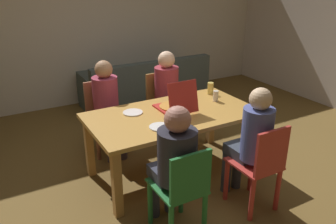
{
  "coord_description": "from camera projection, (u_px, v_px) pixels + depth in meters",
  "views": [
    {
      "loc": [
        -1.73,
        -2.99,
        2.17
      ],
      "look_at": [
        0.0,
        0.1,
        0.72
      ],
      "focal_mm": 37.16,
      "sensor_mm": 36.0,
      "label": 1
    }
  ],
  "objects": [
    {
      "name": "plate_0",
      "position": [
        160.0,
        127.0,
        3.39
      ],
      "size": [
        0.22,
        0.22,
        0.01
      ],
      "color": "white",
      "rests_on": "dining_table"
    },
    {
      "name": "drinking_glass_1",
      "position": [
        210.0,
        88.0,
        4.28
      ],
      "size": [
        0.07,
        0.07,
        0.15
      ],
      "primitive_type": "cylinder",
      "color": "#E0C45B",
      "rests_on": "dining_table"
    },
    {
      "name": "chair_1",
      "position": [
        260.0,
        167.0,
        3.23
      ],
      "size": [
        0.39,
        0.44,
        0.9
      ],
      "color": "#B7342D",
      "rests_on": "ground"
    },
    {
      "name": "couch",
      "position": [
        145.0,
        88.0,
        5.97
      ],
      "size": [
        2.09,
        0.9,
        0.82
      ],
      "color": "#45514D",
      "rests_on": "ground"
    },
    {
      "name": "dining_table",
      "position": [
        173.0,
        121.0,
        3.77
      ],
      "size": [
        1.81,
        0.99,
        0.74
      ],
      "color": "#B78338",
      "rests_on": "ground"
    },
    {
      "name": "chair_2",
      "position": [
        105.0,
        113.0,
        4.39
      ],
      "size": [
        0.45,
        0.39,
        0.89
      ],
      "color": "#95573C",
      "rests_on": "ground"
    },
    {
      "name": "person_2",
      "position": [
        107.0,
        101.0,
        4.2
      ],
      "size": [
        0.31,
        0.5,
        1.18
      ],
      "color": "#3A313F",
      "rests_on": "ground"
    },
    {
      "name": "back_wall",
      "position": [
        88.0,
        24.0,
        5.78
      ],
      "size": [
        6.87,
        0.12,
        2.66
      ],
      "primitive_type": "cube",
      "color": "beige",
      "rests_on": "ground"
    },
    {
      "name": "person_0",
      "position": [
        169.0,
        90.0,
        4.53
      ],
      "size": [
        0.31,
        0.52,
        1.21
      ],
      "color": "#443444",
      "rests_on": "ground"
    },
    {
      "name": "drinking_glass_0",
      "position": [
        216.0,
        96.0,
        4.06
      ],
      "size": [
        0.06,
        0.06,
        0.13
      ],
      "primitive_type": "cylinder",
      "color": "silver",
      "rests_on": "dining_table"
    },
    {
      "name": "person_3",
      "position": [
        174.0,
        158.0,
        2.91
      ],
      "size": [
        0.33,
        0.48,
        1.19
      ],
      "color": "#333645",
      "rests_on": "ground"
    },
    {
      "name": "ground_plane",
      "position": [
        172.0,
        172.0,
        4.02
      ],
      "size": [
        20.0,
        20.0,
        0.0
      ],
      "primitive_type": "plane",
      "color": "brown"
    },
    {
      "name": "side_wall_right",
      "position": [
        327.0,
        24.0,
        5.75
      ],
      "size": [
        0.12,
        4.78,
        2.66
      ],
      "primitive_type": "cube",
      "color": "beige",
      "rests_on": "ground"
    },
    {
      "name": "plate_1",
      "position": [
        133.0,
        112.0,
        3.73
      ],
      "size": [
        0.21,
        0.21,
        0.01
      ],
      "color": "white",
      "rests_on": "dining_table"
    },
    {
      "name": "person_1",
      "position": [
        252.0,
        138.0,
        3.26
      ],
      "size": [
        0.29,
        0.5,
        1.22
      ],
      "color": "#333A45",
      "rests_on": "ground"
    },
    {
      "name": "chair_3",
      "position": [
        182.0,
        190.0,
        2.89
      ],
      "size": [
        0.39,
        0.45,
        0.87
      ],
      "color": "#236E33",
      "rests_on": "ground"
    },
    {
      "name": "pizza_box_0",
      "position": [
        175.0,
        105.0,
        3.81
      ],
      "size": [
        0.35,
        0.43,
        0.36
      ],
      "color": "#B22922",
      "rests_on": "dining_table"
    },
    {
      "name": "chair_0",
      "position": [
        164.0,
        102.0,
        4.73
      ],
      "size": [
        0.45,
        0.39,
        0.89
      ],
      "color": "olive",
      "rests_on": "ground"
    }
  ]
}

